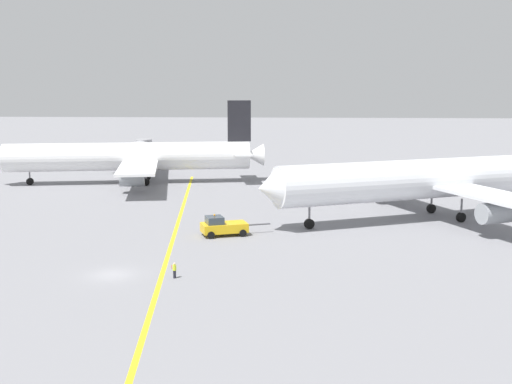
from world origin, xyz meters
TOP-DOWN VIEW (x-y plane):
  - ground_plane at (0.00, 0.00)m, footprint 600.00×600.00m
  - taxiway_stripe at (3.81, 10.00)m, footprint 13.71×119.32m
  - airliner_at_gate_left at (-12.76, 60.23)m, footprint 50.65×42.38m
  - airliner_being_pushed at (36.56, 29.71)m, footprint 47.66×43.04m
  - pushback_tug at (9.02, 17.78)m, footprint 8.76×4.63m
  - ground_crew_wing_walker_right at (6.34, -0.80)m, footprint 0.46×0.37m
  - jet_bridge at (-18.40, 83.61)m, footprint 6.19×20.65m

SIDE VIEW (x-z plane):
  - ground_plane at x=0.00m, z-range 0.00..0.00m
  - taxiway_stripe at x=3.81m, z-range 0.00..0.01m
  - ground_crew_wing_walker_right at x=6.34m, z-range 0.03..1.57m
  - pushback_tug at x=9.02m, z-range -0.22..2.54m
  - jet_bridge at x=-18.40m, z-range 1.08..6.78m
  - airliner_at_gate_left at x=-12.76m, z-range -2.76..12.65m
  - airliner_being_pushed at x=36.56m, z-range -2.85..13.96m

